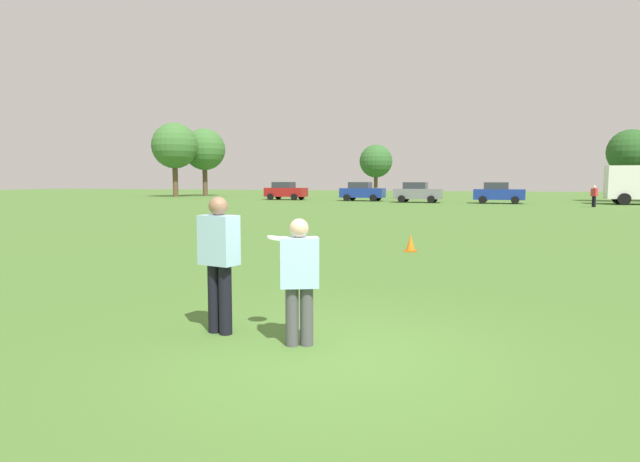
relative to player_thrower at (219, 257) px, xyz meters
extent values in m
plane|color=#47702D|center=(1.67, -0.33, -1.00)|extent=(195.59, 195.59, 0.00)
cylinder|color=black|center=(-0.09, 0.02, -0.55)|extent=(0.17, 0.17, 0.90)
cylinder|color=black|center=(0.09, -0.02, -0.55)|extent=(0.17, 0.17, 0.90)
cube|color=#9EC6E5|center=(0.00, 0.00, 0.22)|extent=(0.54, 0.39, 0.64)
sphere|color=#8C664C|center=(0.00, 0.00, 0.65)|extent=(0.24, 0.24, 0.24)
cylinder|color=#4C4C51|center=(1.24, -0.12, -0.65)|extent=(0.16, 0.16, 0.71)
cylinder|color=#4C4C51|center=(1.08, -0.20, -0.65)|extent=(0.16, 0.16, 0.71)
cube|color=#9EC6E5|center=(1.16, -0.16, 0.01)|extent=(0.52, 0.42, 0.60)
sphere|color=#D8AD8C|center=(1.16, -0.16, 0.41)|extent=(0.23, 0.23, 0.23)
cylinder|color=white|center=(0.75, 0.16, 0.25)|extent=(0.27, 0.27, 0.07)
cube|color=#D8590C|center=(1.08, 8.87, -0.99)|extent=(0.32, 0.32, 0.03)
cone|color=orange|center=(1.08, 8.87, -0.75)|extent=(0.24, 0.24, 0.45)
cube|color=maroon|center=(-17.38, 45.15, -0.22)|extent=(4.24, 1.89, 0.90)
cube|color=#2D333D|center=(-17.63, 45.15, 0.50)|extent=(2.03, 1.68, 0.64)
cylinder|color=black|center=(-16.06, 46.12, -0.67)|extent=(0.66, 0.23, 0.66)
cylinder|color=black|center=(-16.10, 44.12, -0.67)|extent=(0.66, 0.23, 0.66)
cylinder|color=black|center=(-18.66, 46.17, -0.67)|extent=(0.66, 0.23, 0.66)
cylinder|color=black|center=(-18.70, 44.18, -0.67)|extent=(0.66, 0.23, 0.66)
cube|color=navy|center=(-9.20, 44.68, -0.22)|extent=(4.24, 1.89, 0.90)
cube|color=#2D333D|center=(-9.45, 44.69, 0.50)|extent=(2.03, 1.68, 0.64)
cylinder|color=black|center=(-7.87, 45.65, -0.67)|extent=(0.66, 0.23, 0.66)
cylinder|color=black|center=(-7.91, 43.66, -0.67)|extent=(0.66, 0.23, 0.66)
cylinder|color=black|center=(-10.48, 45.71, -0.67)|extent=(0.66, 0.23, 0.66)
cylinder|color=black|center=(-10.52, 43.71, -0.67)|extent=(0.66, 0.23, 0.66)
cube|color=slate|center=(-3.56, 42.64, -0.22)|extent=(4.24, 1.89, 0.90)
cube|color=#2D333D|center=(-3.81, 42.64, 0.50)|extent=(2.03, 1.68, 0.64)
cylinder|color=black|center=(-2.24, 43.61, -0.67)|extent=(0.66, 0.23, 0.66)
cylinder|color=black|center=(-2.28, 41.61, -0.67)|extent=(0.66, 0.23, 0.66)
cylinder|color=black|center=(-4.84, 43.66, -0.67)|extent=(0.66, 0.23, 0.66)
cylinder|color=black|center=(-4.88, 41.67, -0.67)|extent=(0.66, 0.23, 0.66)
cube|color=navy|center=(3.37, 42.69, -0.22)|extent=(4.24, 1.89, 0.90)
cube|color=#2D333D|center=(3.12, 42.69, 0.50)|extent=(2.03, 1.68, 0.64)
cylinder|color=black|center=(4.69, 43.66, -0.67)|extent=(0.66, 0.23, 0.66)
cylinder|color=black|center=(4.65, 41.66, -0.67)|extent=(0.66, 0.23, 0.66)
cylinder|color=black|center=(2.09, 43.72, -0.67)|extent=(0.66, 0.23, 0.66)
cylinder|color=black|center=(2.05, 41.72, -0.67)|extent=(0.66, 0.23, 0.66)
cylinder|color=black|center=(12.97, 45.28, -0.52)|extent=(0.97, 0.30, 0.96)
cylinder|color=black|center=(12.92, 42.54, -0.52)|extent=(0.97, 0.30, 0.96)
cylinder|color=black|center=(10.02, 38.32, -0.60)|extent=(0.15, 0.15, 0.81)
cylinder|color=black|center=(10.13, 38.19, -0.60)|extent=(0.15, 0.15, 0.81)
cube|color=red|center=(10.07, 38.26, 0.10)|extent=(0.48, 0.50, 0.57)
sphere|color=beige|center=(10.07, 38.26, 0.49)|extent=(0.22, 0.22, 0.22)
cylinder|color=brown|center=(-34.08, 50.58, 0.92)|extent=(0.64, 0.64, 3.84)
sphere|color=#3D7033|center=(-34.08, 50.58, 5.17)|extent=(5.48, 5.48, 5.48)
cylinder|color=brown|center=(-32.51, 54.90, 0.84)|extent=(0.61, 0.61, 3.69)
sphere|color=#3D7033|center=(-32.51, 54.90, 4.93)|extent=(5.27, 5.27, 5.27)
cylinder|color=brown|center=(-9.88, 53.57, 0.29)|extent=(0.43, 0.43, 2.58)
sphere|color=#33662D|center=(-9.88, 53.57, 3.14)|extent=(3.68, 3.68, 3.68)
cylinder|color=brown|center=(14.73, 50.33, 0.44)|extent=(0.48, 0.48, 2.88)
sphere|color=#285623|center=(14.73, 50.33, 3.62)|extent=(4.11, 4.11, 4.11)
camera|label=1|loc=(3.39, -6.07, 0.98)|focal=30.18mm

